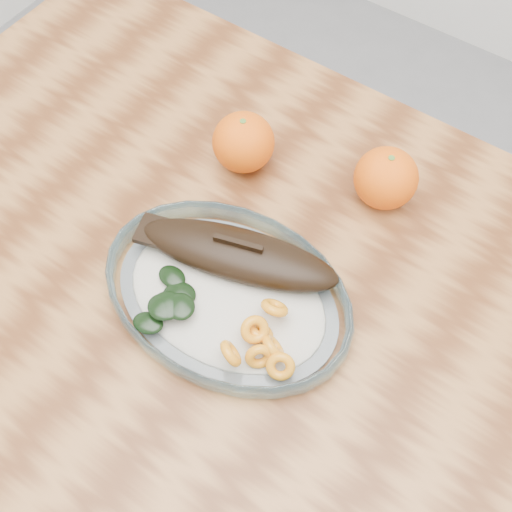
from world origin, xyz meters
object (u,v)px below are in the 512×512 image
at_px(dining_table, 250,340).
at_px(orange_left, 243,142).
at_px(orange_right, 386,178).
at_px(plated_meal, 228,291).

bearing_deg(dining_table, orange_left, 126.82).
relative_size(dining_table, orange_right, 14.59).
relative_size(plated_meal, orange_right, 7.16).
distance_m(dining_table, orange_left, 0.26).
bearing_deg(plated_meal, dining_table, 6.00).
height_order(dining_table, plated_meal, plated_meal).
height_order(plated_meal, orange_right, orange_right).
height_order(dining_table, orange_right, orange_right).
xyz_separation_m(dining_table, orange_left, (-0.13, 0.18, 0.14)).
height_order(plated_meal, orange_left, orange_left).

